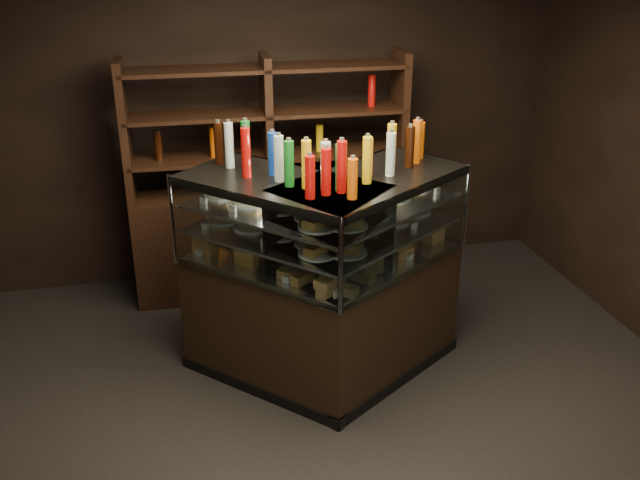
# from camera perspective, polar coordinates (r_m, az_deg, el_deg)

# --- Properties ---
(ground) EXTENTS (5.00, 5.00, 0.00)m
(ground) POSITION_cam_1_polar(r_m,az_deg,el_deg) (4.60, 2.03, -15.25)
(ground) COLOR black
(ground) RESTS_ON ground
(room_shell) EXTENTS (5.02, 5.02, 3.01)m
(room_shell) POSITION_cam_1_polar(r_m,az_deg,el_deg) (3.70, 2.47, 8.80)
(room_shell) COLOR black
(room_shell) RESTS_ON ground
(display_case) EXTENTS (2.01, 1.42, 1.45)m
(display_case) POSITION_cam_1_polar(r_m,az_deg,el_deg) (4.90, 0.44, -5.71)
(display_case) COLOR black
(display_case) RESTS_ON ground
(food_display) EXTENTS (1.63, 0.99, 0.45)m
(food_display) POSITION_cam_1_polar(r_m,az_deg,el_deg) (4.61, 0.47, 1.20)
(food_display) COLOR #C18A45
(food_display) RESTS_ON display_case
(bottles_top) EXTENTS (1.46, 0.85, 0.30)m
(bottles_top) POSITION_cam_1_polar(r_m,az_deg,el_deg) (4.46, 0.48, 6.66)
(bottles_top) COLOR #B20C0A
(bottles_top) RESTS_ON display_case
(potted_conifer) EXTENTS (0.32, 0.32, 0.68)m
(potted_conifer) POSITION_cam_1_polar(r_m,az_deg,el_deg) (5.43, 5.23, -3.79)
(potted_conifer) COLOR black
(potted_conifer) RESTS_ON ground
(back_shelving) EXTENTS (2.26, 0.50, 2.00)m
(back_shelving) POSITION_cam_1_polar(r_m,az_deg,el_deg) (6.01, -4.03, 1.36)
(back_shelving) COLOR black
(back_shelving) RESTS_ON ground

